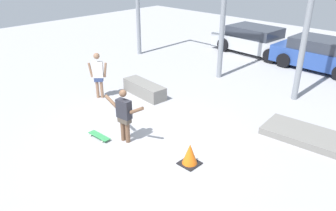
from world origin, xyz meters
The scene contains 9 objects.
ground_plane centered at (0.00, 0.00, 0.00)m, with size 36.00×36.00×0.00m, color #9E9EA3.
skateboarder centered at (-0.42, -0.31, 0.83)m, with size 1.37×0.27×1.52m.
skateboard centered at (-1.08, -0.72, 0.06)m, with size 0.76×0.28×0.08m.
grind_box centered at (-2.41, 2.19, 0.24)m, with size 1.83×0.59×0.47m, color slate.
manual_pad centered at (3.45, 3.30, 0.10)m, with size 3.05×1.18×0.19m, color slate.
parked_car_silver centered at (-2.43, 9.83, 0.65)m, with size 4.56×2.23×1.33m.
parked_car_blue centered at (0.89, 9.57, 0.66)m, with size 3.98×2.05×1.35m.
bystander centered at (-3.39, 0.95, 0.91)m, with size 0.52×0.52×1.63m.
traffic_cone centered at (1.54, 0.09, 0.27)m, with size 0.47×0.47×0.56m.
Camera 1 is at (5.79, -5.05, 4.68)m, focal length 35.00 mm.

